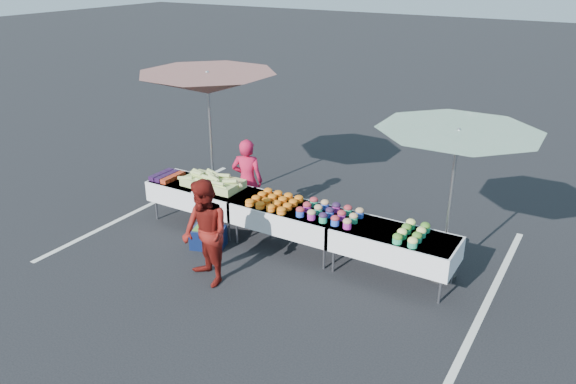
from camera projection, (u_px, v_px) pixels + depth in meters
The scene contains 17 objects.
ground at pixel (288, 248), 9.27m from camera, with size 80.00×80.00×0.00m, color black.
stripe_left at pixel (146, 207), 10.80m from camera, with size 0.10×5.00×0.00m, color silver.
stripe_right at pixel (486, 305), 7.75m from camera, with size 0.10×5.00×0.00m, color silver.
table_left at pixel (201, 193), 9.90m from camera, with size 1.86×0.81×0.75m.
table_center at pixel (288, 216), 9.05m from camera, with size 1.86×0.81×0.75m.
table_right at pixel (393, 243), 8.19m from camera, with size 1.86×0.81×0.75m.
berry_punnets at pixel (167, 176), 10.11m from camera, with size 0.40×0.54×0.08m.
corn_pile at pixel (213, 182), 9.72m from camera, with size 1.16×0.57×0.26m.
plastic_bags at pixel (203, 192), 9.45m from camera, with size 0.30×0.25×0.05m, color white.
carrot_bowls at pixel (274, 201), 9.08m from camera, with size 0.75×0.69×0.11m.
potato_cups at pixel (330, 212), 8.60m from camera, with size 0.94×0.58×0.16m.
bean_baskets at pixel (412, 233), 7.97m from camera, with size 0.36×0.68×0.15m.
vendor at pixel (247, 181), 9.97m from camera, with size 0.56×0.37×1.53m, color #B81539.
customer at pixel (205, 233), 8.01m from camera, with size 0.77×0.60×1.59m, color maroon.
umbrella_left at pixel (208, 84), 10.03m from camera, with size 3.33×3.33×2.58m.
umbrella_right at pixel (457, 143), 7.61m from camera, with size 2.98×2.98×2.32m.
storage_bin at pixel (208, 237), 9.23m from camera, with size 0.63×0.53×0.35m.
Camera 1 is at (4.23, -7.02, 4.44)m, focal length 35.00 mm.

